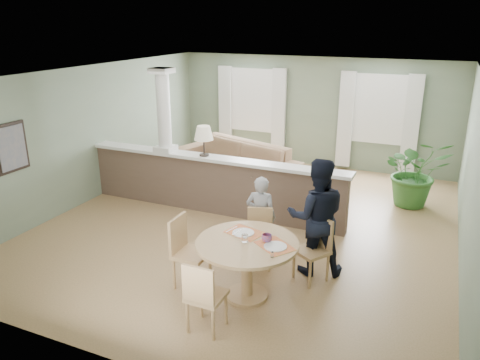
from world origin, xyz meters
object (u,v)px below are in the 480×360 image
at_px(dining_table, 248,253).
at_px(child_person, 261,216).
at_px(chair_side, 186,249).
at_px(chair_far_man, 315,246).
at_px(houseplant, 415,172).
at_px(man_person, 316,217).
at_px(sofa, 235,163).
at_px(chair_far_boy, 259,234).
at_px(chair_near, 203,294).

distance_m(dining_table, child_person, 1.22).
xyz_separation_m(chair_side, child_person, (0.62, 1.24, 0.10)).
height_order(chair_far_man, chair_side, chair_side).
bearing_deg(houseplant, dining_table, -112.00).
bearing_deg(man_person, houseplant, -128.26).
height_order(sofa, man_person, man_person).
xyz_separation_m(chair_far_man, chair_side, (-1.59, -0.88, 0.05)).
xyz_separation_m(sofa, chair_far_boy, (1.92, -3.34, 0.04)).
distance_m(chair_far_boy, chair_side, 1.19).
height_order(sofa, houseplant, houseplant).
relative_size(chair_far_man, child_person, 0.71).
relative_size(houseplant, chair_far_boy, 1.58).
distance_m(chair_near, child_person, 2.10).
bearing_deg(houseplant, man_person, -108.58).
height_order(sofa, dining_table, dining_table).
height_order(chair_far_boy, child_person, child_person).
distance_m(dining_table, chair_near, 0.94).
relative_size(dining_table, chair_near, 1.44).
bearing_deg(child_person, chair_far_boy, 102.05).
height_order(chair_far_boy, chair_far_man, chair_far_man).
bearing_deg(chair_near, chair_far_man, -116.55).
relative_size(dining_table, chair_far_man, 1.46).
bearing_deg(dining_table, sofa, 116.42).
height_order(dining_table, chair_far_boy, dining_table).
xyz_separation_m(dining_table, chair_side, (-0.90, -0.06, -0.09)).
xyz_separation_m(houseplant, child_person, (-2.04, -3.17, -0.04)).
bearing_deg(chair_far_man, chair_side, -119.34).
xyz_separation_m(chair_near, man_person, (0.82, 1.93, 0.36)).
relative_size(houseplant, chair_far_man, 1.50).
bearing_deg(dining_table, child_person, 103.24).
bearing_deg(sofa, chair_far_boy, -41.95).
relative_size(chair_side, child_person, 0.77).
bearing_deg(chair_near, man_person, -112.77).
bearing_deg(chair_far_boy, sofa, 102.45).
bearing_deg(man_person, dining_table, 38.24).
height_order(chair_far_man, man_person, man_person).
height_order(houseplant, dining_table, houseplant).
relative_size(dining_table, chair_side, 1.34).
distance_m(dining_table, man_person, 1.22).
bearing_deg(man_person, sofa, -69.26).
height_order(houseplant, man_person, man_person).
height_order(dining_table, man_person, man_person).
bearing_deg(chair_side, houseplant, -30.96).
bearing_deg(chair_side, dining_table, -86.35).
relative_size(houseplant, chair_side, 1.38).
bearing_deg(dining_table, chair_far_man, 49.89).
xyz_separation_m(sofa, chair_far_man, (2.81, -3.42, 0.06)).
bearing_deg(chair_side, child_person, -26.37).
height_order(chair_far_boy, man_person, man_person).
xyz_separation_m(chair_far_boy, chair_side, (-0.71, -0.96, 0.07)).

